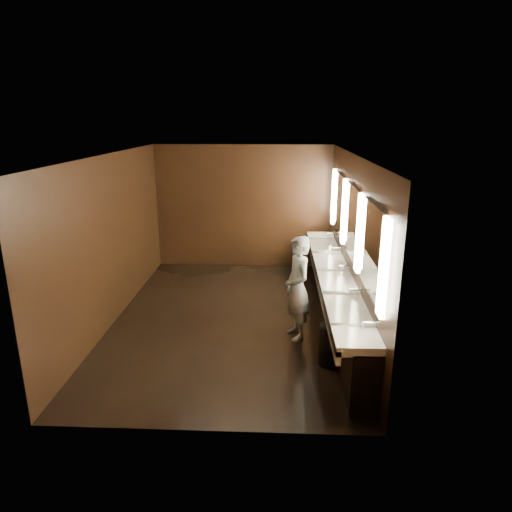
# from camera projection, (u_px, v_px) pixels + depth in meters

# --- Properties ---
(floor) EXTENTS (6.00, 6.00, 0.00)m
(floor) POSITION_uv_depth(u_px,v_px,m) (232.00, 318.00, 7.97)
(floor) COLOR black
(floor) RESTS_ON ground
(ceiling) EXTENTS (4.00, 6.00, 0.02)m
(ceiling) POSITION_uv_depth(u_px,v_px,m) (229.00, 155.00, 7.16)
(ceiling) COLOR #2D2D2B
(ceiling) RESTS_ON wall_back
(wall_back) EXTENTS (4.00, 0.02, 2.80)m
(wall_back) POSITION_uv_depth(u_px,v_px,m) (243.00, 207.00, 10.43)
(wall_back) COLOR black
(wall_back) RESTS_ON floor
(wall_front) EXTENTS (4.00, 0.02, 2.80)m
(wall_front) POSITION_uv_depth(u_px,v_px,m) (201.00, 316.00, 4.70)
(wall_front) COLOR black
(wall_front) RESTS_ON floor
(wall_left) EXTENTS (0.02, 6.00, 2.80)m
(wall_left) POSITION_uv_depth(u_px,v_px,m) (112.00, 239.00, 7.65)
(wall_left) COLOR black
(wall_left) RESTS_ON floor
(wall_right) EXTENTS (0.02, 6.00, 2.80)m
(wall_right) POSITION_uv_depth(u_px,v_px,m) (351.00, 242.00, 7.48)
(wall_right) COLOR black
(wall_right) RESTS_ON floor
(sink_counter) EXTENTS (0.55, 5.40, 1.01)m
(sink_counter) POSITION_uv_depth(u_px,v_px,m) (336.00, 293.00, 7.75)
(sink_counter) COLOR black
(sink_counter) RESTS_ON floor
(mirror_band) EXTENTS (0.06, 5.03, 1.15)m
(mirror_band) POSITION_uv_depth(u_px,v_px,m) (352.00, 221.00, 7.38)
(mirror_band) COLOR #FDECC5
(mirror_band) RESTS_ON wall_right
(person) EXTENTS (0.55, 0.69, 1.65)m
(person) POSITION_uv_depth(u_px,v_px,m) (297.00, 288.00, 7.07)
(person) COLOR #8BB7CF
(person) RESTS_ON floor
(trash_bin) EXTENTS (0.48, 0.48, 0.59)m
(trash_bin) POSITION_uv_depth(u_px,v_px,m) (332.00, 345.00, 6.41)
(trash_bin) COLOR black
(trash_bin) RESTS_ON floor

